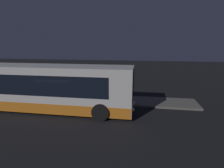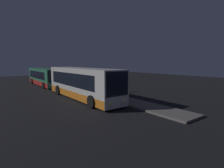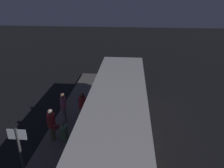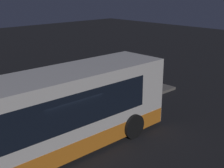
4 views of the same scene
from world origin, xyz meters
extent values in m
plane|color=black|center=(0.00, 0.00, 0.00)|extent=(80.00, 80.00, 0.00)
cube|color=#605B56|center=(0.00, 2.81, 0.08)|extent=(20.00, 2.41, 0.17)
cube|color=silver|center=(-1.11, 0.10, 1.72)|extent=(12.19, 2.46, 3.06)
cube|color=orange|center=(-1.11, 0.10, 0.54)|extent=(12.13, 2.48, 0.70)
cube|color=black|center=(-1.41, 0.10, 2.09)|extent=(10.00, 2.49, 1.35)
cube|color=black|center=(5.01, 0.10, 2.17)|extent=(0.06, 2.16, 1.96)
sphere|color=#F9E58C|center=(5.03, 0.77, 0.64)|extent=(0.24, 0.24, 0.24)
sphere|color=#F9E58C|center=(5.03, -0.58, 0.64)|extent=(0.24, 0.24, 0.24)
cylinder|color=black|center=(3.04, 1.32, 0.55)|extent=(1.10, 0.30, 1.10)
cylinder|color=black|center=(3.04, -1.13, 0.55)|extent=(1.10, 0.30, 1.10)
cylinder|color=black|center=(-4.89, 1.32, 0.55)|extent=(1.10, 0.30, 1.10)
cylinder|color=#6B604C|center=(0.15, 3.44, 0.57)|extent=(0.38, 0.38, 0.81)
cylinder|color=#BF3333|center=(0.15, 3.44, 1.32)|extent=(0.55, 0.55, 0.70)
sphere|color=beige|center=(0.15, 3.44, 1.80)|extent=(0.26, 0.26, 0.26)
cube|color=maroon|center=(0.00, 3.18, 1.02)|extent=(0.31, 0.26, 0.24)
cylinder|color=gray|center=(1.86, 3.34, 0.58)|extent=(0.34, 0.34, 0.83)
cylinder|color=#CC6B8C|center=(1.86, 3.34, 1.36)|extent=(0.48, 0.48, 0.72)
sphere|color=#9E7051|center=(1.86, 3.34, 1.85)|extent=(0.27, 0.27, 0.27)
cylinder|color=#4C476B|center=(1.95, 2.25, 0.59)|extent=(0.38, 0.38, 0.85)
cylinder|color=#BF3333|center=(1.95, 2.25, 1.38)|extent=(0.54, 0.54, 0.74)
sphere|color=brown|center=(1.95, 2.25, 1.88)|extent=(0.28, 0.28, 0.28)
cube|color=maroon|center=(1.84, 1.95, 1.06)|extent=(0.31, 0.23, 0.24)
cube|color=#598C59|center=(0.20, 2.86, 0.54)|extent=(0.39, 0.23, 0.76)
cylinder|color=black|center=(0.20, 2.86, 1.04)|extent=(0.02, 0.02, 0.24)
cylinder|color=#4C4C51|center=(-2.61, 3.61, 1.44)|extent=(0.10, 0.10, 2.55)
cube|color=silver|center=(-2.61, 3.61, 2.46)|extent=(0.04, 0.70, 0.42)
camera|label=1|loc=(5.40, -11.08, 4.71)|focal=28.00mm
camera|label=2|loc=(15.60, -8.42, 3.86)|focal=28.00mm
camera|label=3|loc=(-8.82, -0.40, 7.22)|focal=35.00mm
camera|label=4|loc=(-6.14, -9.55, 6.34)|focal=50.00mm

